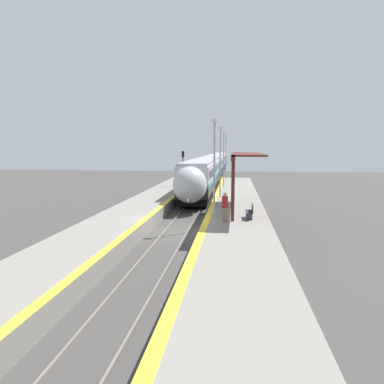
# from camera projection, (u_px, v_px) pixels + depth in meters

# --- Properties ---
(ground_plane) EXTENTS (120.00, 120.00, 0.00)m
(ground_plane) POSITION_uv_depth(u_px,v_px,m) (176.00, 233.00, 23.07)
(ground_plane) COLOR #423F3D
(rail_left) EXTENTS (0.08, 90.00, 0.15)m
(rail_left) POSITION_uv_depth(u_px,v_px,m) (164.00, 232.00, 23.14)
(rail_left) COLOR slate
(rail_left) RESTS_ON ground_plane
(rail_right) EXTENTS (0.08, 90.00, 0.15)m
(rail_right) POSITION_uv_depth(u_px,v_px,m) (188.00, 233.00, 22.98)
(rail_right) COLOR slate
(rail_right) RESTS_ON ground_plane
(train) EXTENTS (2.87, 66.85, 3.95)m
(train) POSITION_uv_depth(u_px,v_px,m) (213.00, 166.00, 61.26)
(train) COLOR black
(train) RESTS_ON ground_plane
(platform_right) EXTENTS (4.01, 64.00, 0.90)m
(platform_right) POSITION_uv_depth(u_px,v_px,m) (236.00, 228.00, 22.59)
(platform_right) COLOR gray
(platform_right) RESTS_ON ground_plane
(platform_left) EXTENTS (3.77, 64.00, 0.90)m
(platform_left) POSITION_uv_depth(u_px,v_px,m) (119.00, 225.00, 23.43)
(platform_left) COLOR gray
(platform_left) RESTS_ON ground_plane
(platform_bench) EXTENTS (0.44, 1.44, 0.89)m
(platform_bench) POSITION_uv_depth(u_px,v_px,m) (250.00, 211.00, 23.14)
(platform_bench) COLOR #2D333D
(platform_bench) RESTS_ON platform_right
(person_waiting) EXTENTS (0.36, 0.23, 1.78)m
(person_waiting) POSITION_uv_depth(u_px,v_px,m) (225.00, 207.00, 21.92)
(person_waiting) COLOR #7F6647
(person_waiting) RESTS_ON platform_right
(railway_signal) EXTENTS (0.28, 0.28, 4.84)m
(railway_signal) POSITION_uv_depth(u_px,v_px,m) (183.00, 168.00, 42.98)
(railway_signal) COLOR #59595E
(railway_signal) RESTS_ON ground_plane
(lamppost_near) EXTENTS (0.36, 0.20, 6.18)m
(lamppost_near) POSITION_uv_depth(u_px,v_px,m) (214.00, 162.00, 23.75)
(lamppost_near) COLOR #9E9EA3
(lamppost_near) RESTS_ON platform_right
(lamppost_mid) EXTENTS (0.36, 0.20, 6.18)m
(lamppost_mid) POSITION_uv_depth(u_px,v_px,m) (220.00, 158.00, 32.90)
(lamppost_mid) COLOR #9E9EA3
(lamppost_mid) RESTS_ON platform_right
(lamppost_far) EXTENTS (0.36, 0.20, 6.18)m
(lamppost_far) POSITION_uv_depth(u_px,v_px,m) (224.00, 155.00, 42.04)
(lamppost_far) COLOR #9E9EA3
(lamppost_far) RESTS_ON platform_right
(lamppost_farthest) EXTENTS (0.36, 0.20, 6.18)m
(lamppost_farthest) POSITION_uv_depth(u_px,v_px,m) (226.00, 154.00, 51.19)
(lamppost_farthest) COLOR #9E9EA3
(lamppost_farthest) RESTS_ON platform_right
(station_canopy) EXTENTS (2.02, 11.14, 3.99)m
(station_canopy) POSITION_uv_depth(u_px,v_px,m) (242.00, 157.00, 25.88)
(station_canopy) COLOR #511E19
(station_canopy) RESTS_ON platform_right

